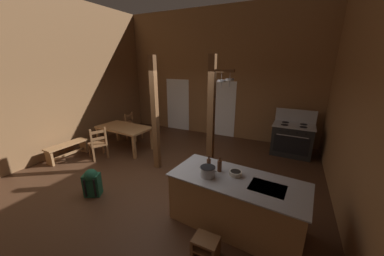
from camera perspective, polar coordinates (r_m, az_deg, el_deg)
name	(u,v)px	position (r m, az deg, el deg)	size (l,w,h in m)	color
ground_plane	(159,183)	(5.19, -8.85, -14.54)	(7.93, 8.38, 0.10)	#422819
wall_back	(217,75)	(7.90, 6.72, 14.15)	(7.93, 0.14, 4.50)	brown
wall_left	(45,79)	(7.19, -35.02, 10.90)	(0.14, 8.38, 4.50)	brown
wall_right	(381,96)	(3.77, 42.01, 6.43)	(0.14, 8.38, 4.50)	brown
glazed_door_back_left	(178,105)	(8.64, -3.89, 6.30)	(1.00, 0.01, 2.05)	white
glazed_panel_back_right	(224,109)	(7.88, 8.69, 5.06)	(0.84, 0.01, 2.05)	white
kitchen_island	(236,202)	(3.79, 11.74, -19.14)	(2.24, 1.17, 0.89)	#9E7044
stove_range	(292,139)	(6.99, 25.53, -2.71)	(1.17, 0.86, 1.32)	black
support_post_with_pot_rack	(212,118)	(4.68, 5.43, 2.83)	(0.54, 0.18, 2.85)	brown
support_post_center	(155,115)	(5.31, -10.00, 3.46)	(0.14, 0.14, 2.85)	brown
step_stool	(206,246)	(3.44, 3.76, -29.29)	(0.36, 0.29, 0.30)	brown
dining_table	(124,129)	(6.99, -17.96, -0.36)	(1.77, 1.03, 0.74)	#9E7044
ladderback_chair_near_window	(98,144)	(6.60, -24.15, -3.93)	(0.59, 0.59, 0.95)	brown
ladderback_chair_by_post	(133,127)	(7.87, -15.77, 0.26)	(0.47, 0.47, 0.95)	brown
bench_along_left_wall	(67,148)	(7.10, -30.80, -4.80)	(0.42, 1.16, 0.44)	#9E7044
backpack	(92,182)	(4.95, -25.56, -13.00)	(0.39, 0.38, 0.60)	#1E5138
stockpot_on_counter	(208,172)	(3.51, 4.30, -11.71)	(0.32, 0.25, 0.17)	#A8AAB2
mixing_bowl_on_counter	(235,173)	(3.63, 11.73, -11.94)	(0.21, 0.21, 0.07)	silver
bottle_tall_on_counter	(209,164)	(3.72, 4.58, -9.71)	(0.07, 0.07, 0.26)	#56331E
bottle_short_on_counter	(220,166)	(3.68, 7.49, -10.10)	(0.08, 0.08, 0.26)	#56331E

